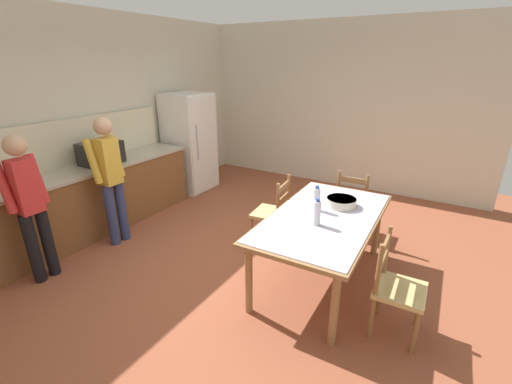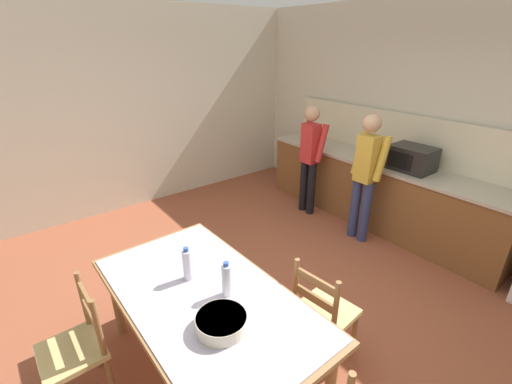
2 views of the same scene
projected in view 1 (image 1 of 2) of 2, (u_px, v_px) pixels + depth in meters
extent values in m
plane|color=brown|center=(245.00, 261.00, 4.08)|extent=(8.32, 8.32, 0.00)
cube|color=beige|center=(85.00, 120.00, 4.82)|extent=(6.52, 0.12, 2.90)
cube|color=beige|center=(342.00, 107.00, 6.16)|extent=(0.12, 5.20, 2.90)
cube|color=brown|center=(78.00, 206.00, 4.50)|extent=(3.46, 0.62, 0.87)
cube|color=#B2A893|center=(71.00, 173.00, 4.33)|extent=(3.50, 0.66, 0.04)
cube|color=#B7BCC1|center=(3.00, 192.00, 3.71)|extent=(0.52, 0.38, 0.02)
cube|color=beige|center=(51.00, 146.00, 4.37)|extent=(3.46, 0.03, 0.60)
cube|color=white|center=(189.00, 143.00, 6.11)|extent=(0.72, 0.68, 1.71)
cube|color=white|center=(205.00, 145.00, 5.94)|extent=(0.69, 0.02, 1.65)
cylinder|color=#A5AAB2|center=(197.00, 143.00, 5.72)|extent=(0.02, 0.02, 0.60)
cube|color=black|center=(101.00, 153.00, 4.62)|extent=(0.50, 0.38, 0.30)
cube|color=black|center=(107.00, 156.00, 4.49)|extent=(0.30, 0.01, 0.19)
cylinder|color=olive|center=(334.00, 309.00, 2.76)|extent=(0.07, 0.07, 0.71)
cylinder|color=olive|center=(377.00, 227.00, 4.11)|extent=(0.07, 0.07, 0.71)
cylinder|color=olive|center=(249.00, 280.00, 3.13)|extent=(0.07, 0.07, 0.71)
cylinder|color=olive|center=(314.00, 214.00, 4.48)|extent=(0.07, 0.07, 0.71)
cube|color=olive|center=(324.00, 218.00, 3.49)|extent=(1.89, 1.05, 0.04)
cube|color=#B7B2CC|center=(324.00, 216.00, 3.48)|extent=(1.81, 1.00, 0.01)
cylinder|color=silver|center=(317.00, 213.00, 3.25)|extent=(0.07, 0.07, 0.24)
cylinder|color=#2D51B2|center=(318.00, 200.00, 3.20)|extent=(0.04, 0.04, 0.03)
cylinder|color=silver|center=(316.00, 199.00, 3.57)|extent=(0.07, 0.07, 0.24)
cylinder|color=#2D51B2|center=(317.00, 187.00, 3.52)|extent=(0.04, 0.04, 0.03)
cylinder|color=beige|center=(341.00, 202.00, 3.69)|extent=(0.32, 0.32, 0.09)
cylinder|color=beige|center=(342.00, 199.00, 3.68)|extent=(0.31, 0.31, 0.02)
cylinder|color=olive|center=(368.00, 216.00, 4.76)|extent=(0.04, 0.04, 0.41)
cylinder|color=olive|center=(343.00, 211.00, 4.92)|extent=(0.04, 0.04, 0.41)
cylinder|color=olive|center=(362.00, 226.00, 4.48)|extent=(0.04, 0.04, 0.41)
cylinder|color=olive|center=(335.00, 220.00, 4.65)|extent=(0.04, 0.04, 0.41)
cube|color=tan|center=(353.00, 203.00, 4.62)|extent=(0.41, 0.43, 0.04)
cylinder|color=olive|center=(366.00, 192.00, 4.31)|extent=(0.04, 0.04, 0.46)
cylinder|color=olive|center=(338.00, 187.00, 4.48)|extent=(0.04, 0.04, 0.46)
cube|color=olive|center=(353.00, 180.00, 4.35)|extent=(0.03, 0.36, 0.07)
cube|color=olive|center=(352.00, 191.00, 4.40)|extent=(0.03, 0.36, 0.07)
cylinder|color=olive|center=(415.00, 332.00, 2.73)|extent=(0.04, 0.04, 0.41)
cylinder|color=olive|center=(420.00, 306.00, 3.02)|extent=(0.04, 0.04, 0.41)
cylinder|color=olive|center=(371.00, 318.00, 2.89)|extent=(0.04, 0.04, 0.41)
cylinder|color=olive|center=(380.00, 294.00, 3.18)|extent=(0.04, 0.04, 0.41)
cube|color=tan|center=(400.00, 290.00, 2.87)|extent=(0.43, 0.41, 0.04)
cylinder|color=olive|center=(379.00, 270.00, 2.71)|extent=(0.04, 0.04, 0.46)
cylinder|color=olive|center=(387.00, 250.00, 3.01)|extent=(0.04, 0.04, 0.46)
cube|color=olive|center=(385.00, 246.00, 2.81)|extent=(0.36, 0.03, 0.07)
cube|color=olive|center=(383.00, 262.00, 2.87)|extent=(0.36, 0.03, 0.07)
cylinder|color=olive|center=(263.00, 221.00, 4.62)|extent=(0.04, 0.04, 0.41)
cylinder|color=olive|center=(252.00, 232.00, 4.32)|extent=(0.04, 0.04, 0.41)
cylinder|color=olive|center=(287.00, 226.00, 4.49)|extent=(0.04, 0.04, 0.41)
cylinder|color=olive|center=(277.00, 238.00, 4.18)|extent=(0.04, 0.04, 0.41)
cube|color=tan|center=(270.00, 213.00, 4.32)|extent=(0.46, 0.44, 0.04)
cylinder|color=olive|center=(288.00, 192.00, 4.32)|extent=(0.04, 0.04, 0.46)
cylinder|color=olive|center=(278.00, 202.00, 4.01)|extent=(0.04, 0.04, 0.46)
cube|color=olive|center=(284.00, 187.00, 4.12)|extent=(0.36, 0.06, 0.07)
cube|color=olive|center=(283.00, 199.00, 4.17)|extent=(0.36, 0.06, 0.07)
cylinder|color=black|center=(33.00, 249.00, 3.58)|extent=(0.12, 0.12, 0.79)
cylinder|color=black|center=(48.00, 242.00, 3.70)|extent=(0.12, 0.12, 0.79)
cube|color=red|center=(25.00, 186.00, 3.39)|extent=(0.22, 0.18, 0.56)
sphere|color=tan|center=(15.00, 145.00, 3.24)|extent=(0.21, 0.21, 0.21)
cylinder|color=red|center=(4.00, 188.00, 3.29)|extent=(0.09, 0.21, 0.53)
cylinder|color=red|center=(37.00, 179.00, 3.54)|extent=(0.09, 0.21, 0.53)
cylinder|color=navy|center=(111.00, 215.00, 4.32)|extent=(0.12, 0.12, 0.81)
cylinder|color=navy|center=(122.00, 211.00, 4.45)|extent=(0.12, 0.12, 0.81)
cube|color=gold|center=(108.00, 161.00, 4.14)|extent=(0.23, 0.18, 0.57)
sphere|color=tan|center=(103.00, 126.00, 3.98)|extent=(0.22, 0.22, 0.22)
cylinder|color=gold|center=(93.00, 162.00, 4.03)|extent=(0.09, 0.22, 0.54)
cylinder|color=gold|center=(116.00, 156.00, 4.29)|extent=(0.09, 0.22, 0.54)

